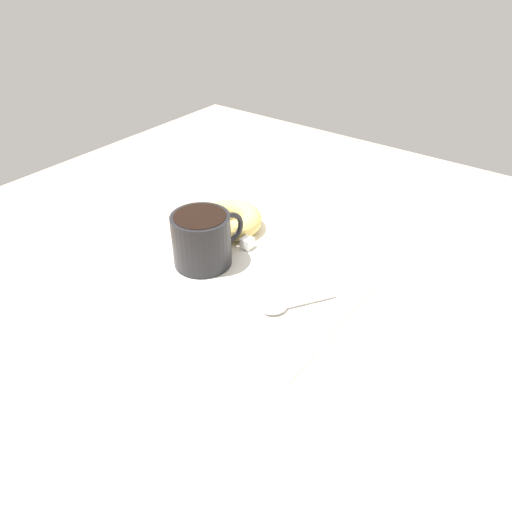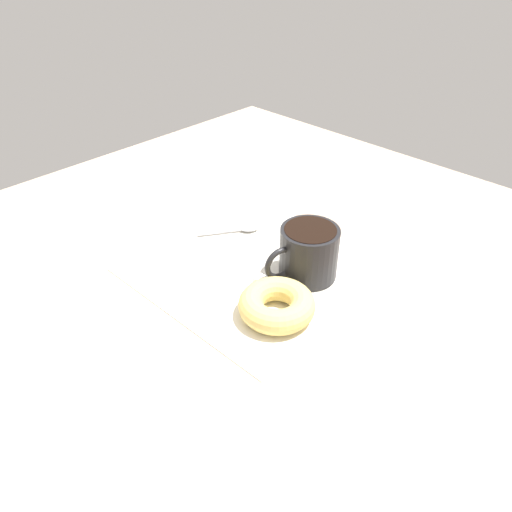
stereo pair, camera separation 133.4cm
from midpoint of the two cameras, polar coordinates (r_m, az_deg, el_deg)
ground_plane at (r=49.64cm, az=-8.50°, el=-54.97°), size 120.00×120.00×2.00cm
napkin at (r=48.51cm, az=-8.36°, el=-53.12°), size 35.79×35.79×0.30cm
coffee_cup at (r=43.86cm, az=9.52°, el=-56.03°), size 12.63×9.44×8.69cm
donut at (r=47.58cm, az=-3.87°, el=-68.23°), size 11.37×11.37×3.75cm
spoon at (r=49.80cm, az=-10.28°, el=-39.95°), size 10.43×7.52×0.90cm
sugar_cube at (r=47.56cm, az=-8.39°, el=-60.02°), size 1.86×1.86×1.86cm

